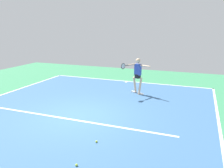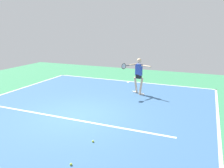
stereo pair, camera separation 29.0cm
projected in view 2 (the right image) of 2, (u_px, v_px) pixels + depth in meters
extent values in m
plane|color=#388456|center=(77.00, 116.00, 9.00)|extent=(21.67, 21.67, 0.00)
cube|color=#38608E|center=(77.00, 115.00, 9.00)|extent=(10.29, 12.77, 0.00)
cube|color=white|center=(129.00, 81.00, 14.67)|extent=(10.29, 0.10, 0.01)
cube|color=white|center=(219.00, 139.00, 7.08)|extent=(0.10, 12.77, 0.01)
cube|color=white|center=(72.00, 119.00, 8.64)|extent=(7.72, 0.10, 0.01)
cube|color=white|center=(128.00, 82.00, 14.49)|extent=(0.10, 0.30, 0.01)
cylinder|color=beige|center=(141.00, 86.00, 11.73)|extent=(0.22, 0.31, 0.89)
cube|color=white|center=(142.00, 94.00, 11.76)|extent=(0.26, 0.19, 0.07)
cylinder|color=beige|center=(136.00, 85.00, 11.98)|extent=(0.22, 0.31, 0.89)
cube|color=white|center=(134.00, 92.00, 12.14)|extent=(0.26, 0.19, 0.07)
cube|color=black|center=(139.00, 76.00, 11.74)|extent=(0.31, 0.28, 0.20)
cube|color=#334CB2|center=(139.00, 70.00, 11.65)|extent=(0.38, 0.30, 0.58)
sphere|color=beige|center=(139.00, 61.00, 11.54)|extent=(0.23, 0.23, 0.23)
cylinder|color=beige|center=(146.00, 66.00, 11.27)|extent=(0.56, 0.31, 0.08)
cylinder|color=beige|center=(133.00, 65.00, 11.52)|extent=(0.31, 0.56, 0.08)
cylinder|color=black|center=(127.00, 66.00, 11.25)|extent=(0.12, 0.21, 0.03)
torus|color=black|center=(124.00, 66.00, 11.09)|extent=(0.14, 0.28, 0.29)
cylinder|color=silver|center=(124.00, 66.00, 11.09)|extent=(0.10, 0.23, 0.25)
sphere|color=#C6E53D|center=(71.00, 164.00, 5.75)|extent=(0.07, 0.07, 0.07)
sphere|color=#CCE033|center=(93.00, 141.00, 6.90)|extent=(0.07, 0.07, 0.07)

